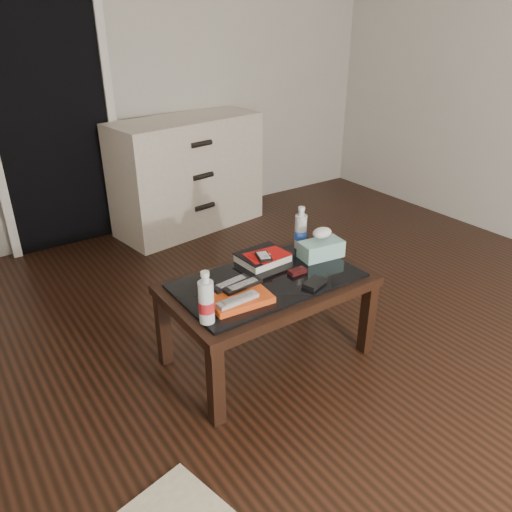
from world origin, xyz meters
The scene contains 17 objects.
ground centered at (0.00, 0.00, 0.00)m, with size 5.00×5.00×0.00m, color black.
room_shell centered at (0.00, 0.00, 1.62)m, with size 5.00×5.00×5.00m.
doorway centered at (-0.40, 2.47, 1.02)m, with size 0.90×0.08×2.07m.
coffee_table centered at (0.01, 0.42, 0.40)m, with size 1.00×0.60×0.46m.
dresser centered at (0.52, 2.23, 0.45)m, with size 1.26×0.67×0.90m.
magazines centered at (-0.22, 0.33, 0.48)m, with size 0.28×0.21×0.03m, color #D94614.
remote_silver centered at (-0.25, 0.28, 0.50)m, with size 0.20×0.05×0.02m, color #A1A1A6.
remote_black_front centered at (-0.17, 0.38, 0.50)m, with size 0.20×0.05×0.02m, color black.
remote_black_back centered at (-0.20, 0.42, 0.50)m, with size 0.20×0.05×0.02m, color black.
textbook centered at (0.10, 0.59, 0.48)m, with size 0.25×0.20×0.05m, color black.
dvd_mailers centered at (0.10, 0.57, 0.51)m, with size 0.19×0.14×0.01m, color #BC0D0C.
ipod centered at (0.07, 0.54, 0.52)m, with size 0.06×0.10×0.02m, color black.
flip_phone centered at (0.17, 0.38, 0.47)m, with size 0.09×0.05×0.02m, color black.
wallet centered at (0.16, 0.24, 0.47)m, with size 0.12×0.07×0.02m, color black.
water_bottle_left centered at (-0.42, 0.26, 0.58)m, with size 0.07×0.07×0.24m, color silver.
water_bottle_right centered at (0.37, 0.61, 0.58)m, with size 0.07×0.07×0.24m, color silver.
tissue_box centered at (0.39, 0.46, 0.51)m, with size 0.23×0.12×0.09m, color teal.
Camera 1 is at (-1.26, -1.31, 1.65)m, focal length 35.00 mm.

